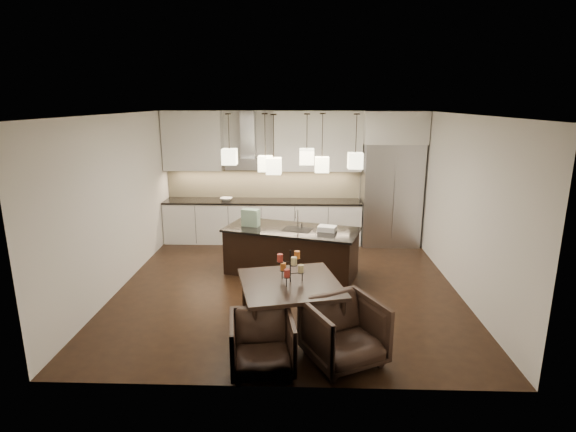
{
  "coord_description": "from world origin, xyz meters",
  "views": [
    {
      "loc": [
        0.24,
        -6.98,
        3.0
      ],
      "look_at": [
        0.0,
        0.2,
        1.15
      ],
      "focal_mm": 28.0,
      "sensor_mm": 36.0,
      "label": 1
    }
  ],
  "objects_px": {
    "island_body": "(291,252)",
    "armchair_right": "(344,332)",
    "refrigerator": "(391,195)",
    "dining_table": "(290,309)",
    "armchair_left": "(262,344)"
  },
  "relations": [
    {
      "from": "refrigerator",
      "to": "armchair_left",
      "type": "bearing_deg",
      "value": -115.53
    },
    {
      "from": "armchair_left",
      "to": "armchair_right",
      "type": "bearing_deg",
      "value": 4.84
    },
    {
      "from": "island_body",
      "to": "armchair_right",
      "type": "bearing_deg",
      "value": -59.58
    },
    {
      "from": "island_body",
      "to": "armchair_right",
      "type": "relative_size",
      "value": 2.68
    },
    {
      "from": "refrigerator",
      "to": "armchair_right",
      "type": "relative_size",
      "value": 2.56
    },
    {
      "from": "armchair_right",
      "to": "refrigerator",
      "type": "bearing_deg",
      "value": 46.66
    },
    {
      "from": "armchair_right",
      "to": "armchair_left",
      "type": "bearing_deg",
      "value": 166.82
    },
    {
      "from": "dining_table",
      "to": "armchair_right",
      "type": "xyz_separation_m",
      "value": [
        0.65,
        -0.6,
        0.01
      ]
    },
    {
      "from": "island_body",
      "to": "armchair_right",
      "type": "xyz_separation_m",
      "value": [
        0.69,
        -2.79,
        -0.01
      ]
    },
    {
      "from": "island_body",
      "to": "dining_table",
      "type": "height_order",
      "value": "island_body"
    },
    {
      "from": "dining_table",
      "to": "armchair_right",
      "type": "bearing_deg",
      "value": -56.76
    },
    {
      "from": "dining_table",
      "to": "armchair_left",
      "type": "bearing_deg",
      "value": -123.21
    },
    {
      "from": "dining_table",
      "to": "armchair_left",
      "type": "relative_size",
      "value": 1.68
    },
    {
      "from": "refrigerator",
      "to": "armchair_right",
      "type": "height_order",
      "value": "refrigerator"
    },
    {
      "from": "island_body",
      "to": "dining_table",
      "type": "relative_size",
      "value": 1.82
    }
  ]
}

